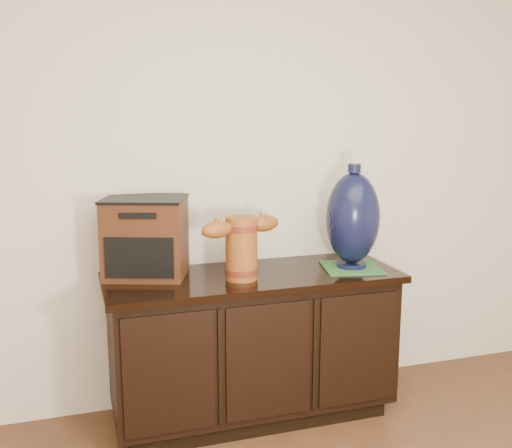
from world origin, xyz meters
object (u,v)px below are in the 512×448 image
object	(u,v)px
tv_radio	(146,237)
spray_can	(249,248)
sideboard	(253,344)
lamp_base	(353,219)
terracotta_vessel	(241,244)

from	to	relation	value
tv_radio	spray_can	size ratio (longest dim) A/B	2.57
sideboard	lamp_base	distance (m)	0.81
sideboard	tv_radio	distance (m)	0.76
sideboard	lamp_base	xyz separation A→B (m)	(0.52, -0.05, 0.63)
sideboard	lamp_base	world-z (taller)	lamp_base
terracotta_vessel	spray_can	xyz separation A→B (m)	(0.11, 0.26, -0.08)
sideboard	spray_can	distance (m)	0.50
sideboard	terracotta_vessel	distance (m)	0.55
sideboard	spray_can	world-z (taller)	spray_can
lamp_base	spray_can	xyz separation A→B (m)	(-0.48, 0.24, -0.17)
terracotta_vessel	tv_radio	xyz separation A→B (m)	(-0.43, 0.20, 0.02)
lamp_base	tv_radio	bearing A→B (deg)	170.14
tv_radio	terracotta_vessel	bearing A→B (deg)	-5.28
lamp_base	spray_can	distance (m)	0.56
tv_radio	lamp_base	distance (m)	1.04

